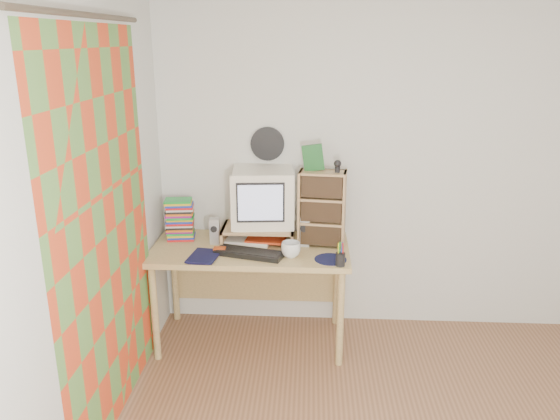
# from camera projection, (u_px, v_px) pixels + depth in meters

# --- Properties ---
(back_wall) EXTENTS (3.50, 0.00, 3.50)m
(back_wall) POSITION_uv_depth(u_px,v_px,m) (393.00, 169.00, 4.04)
(back_wall) COLOR silver
(back_wall) RESTS_ON floor
(left_wall) EXTENTS (0.00, 3.50, 3.50)m
(left_wall) POSITION_uv_depth(u_px,v_px,m) (58.00, 251.00, 2.47)
(left_wall) COLOR silver
(left_wall) RESTS_ON floor
(curtain) EXTENTS (0.00, 2.20, 2.20)m
(curtain) POSITION_uv_depth(u_px,v_px,m) (106.00, 236.00, 2.96)
(curtain) COLOR #DC431F
(curtain) RESTS_ON left_wall
(wall_disc) EXTENTS (0.25, 0.02, 0.25)m
(wall_disc) POSITION_uv_depth(u_px,v_px,m) (267.00, 144.00, 4.02)
(wall_disc) COLOR black
(wall_disc) RESTS_ON back_wall
(desk) EXTENTS (1.40, 0.70, 0.75)m
(desk) POSITION_uv_depth(u_px,v_px,m) (252.00, 261.00, 4.00)
(desk) COLOR #DAB575
(desk) RESTS_ON floor
(monitor_riser) EXTENTS (0.52, 0.30, 0.12)m
(monitor_riser) POSITION_uv_depth(u_px,v_px,m) (258.00, 230.00, 3.96)
(monitor_riser) COLOR tan
(monitor_riser) RESTS_ON desk
(crt_monitor) EXTENTS (0.47, 0.47, 0.41)m
(crt_monitor) POSITION_uv_depth(u_px,v_px,m) (263.00, 198.00, 3.94)
(crt_monitor) COLOR white
(crt_monitor) RESTS_ON monitor_riser
(speaker_left) EXTENTS (0.08, 0.08, 0.19)m
(speaker_left) POSITION_uv_depth(u_px,v_px,m) (215.00, 231.00, 3.94)
(speaker_left) COLOR #AFAFB4
(speaker_left) RESTS_ON desk
(speaker_right) EXTENTS (0.09, 0.09, 0.22)m
(speaker_right) POSITION_uv_depth(u_px,v_px,m) (304.00, 231.00, 3.90)
(speaker_right) COLOR #AFAFB4
(speaker_right) RESTS_ON desk
(keyboard) EXTENTS (0.50, 0.28, 0.03)m
(keyboard) POSITION_uv_depth(u_px,v_px,m) (249.00, 253.00, 3.74)
(keyboard) COLOR black
(keyboard) RESTS_ON desk
(dvd_stack) EXTENTS (0.21, 0.16, 0.27)m
(dvd_stack) POSITION_uv_depth(u_px,v_px,m) (180.00, 221.00, 4.01)
(dvd_stack) COLOR brown
(dvd_stack) RESTS_ON desk
(cd_rack) EXTENTS (0.35, 0.21, 0.54)m
(cd_rack) POSITION_uv_depth(u_px,v_px,m) (322.00, 209.00, 3.86)
(cd_rack) COLOR tan
(cd_rack) RESTS_ON desk
(mug) EXTENTS (0.15, 0.15, 0.11)m
(mug) POSITION_uv_depth(u_px,v_px,m) (291.00, 250.00, 3.70)
(mug) COLOR white
(mug) RESTS_ON desk
(diary) EXTENTS (0.25, 0.20, 0.05)m
(diary) POSITION_uv_depth(u_px,v_px,m) (191.00, 254.00, 3.71)
(diary) COLOR black
(diary) RESTS_ON desk
(mousepad) EXTENTS (0.28, 0.28, 0.00)m
(mousepad) POSITION_uv_depth(u_px,v_px,m) (331.00, 259.00, 3.67)
(mousepad) COLOR black
(mousepad) RESTS_ON desk
(pen_cup) EXTENTS (0.07, 0.07, 0.12)m
(pen_cup) POSITION_uv_depth(u_px,v_px,m) (340.00, 257.00, 3.55)
(pen_cup) COLOR black
(pen_cup) RESTS_ON desk
(papers) EXTENTS (0.35, 0.27, 0.04)m
(papers) POSITION_uv_depth(u_px,v_px,m) (256.00, 239.00, 3.99)
(papers) COLOR white
(papers) RESTS_ON desk
(red_box) EXTENTS (0.08, 0.05, 0.04)m
(red_box) POSITION_uv_depth(u_px,v_px,m) (220.00, 250.00, 3.77)
(red_box) COLOR #BE4014
(red_box) RESTS_ON desk
(game_box) EXTENTS (0.14, 0.03, 0.18)m
(game_box) POSITION_uv_depth(u_px,v_px,m) (313.00, 158.00, 3.77)
(game_box) COLOR #185620
(game_box) RESTS_ON cd_rack
(webcam) EXTENTS (0.05, 0.05, 0.09)m
(webcam) POSITION_uv_depth(u_px,v_px,m) (337.00, 166.00, 3.73)
(webcam) COLOR black
(webcam) RESTS_ON cd_rack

